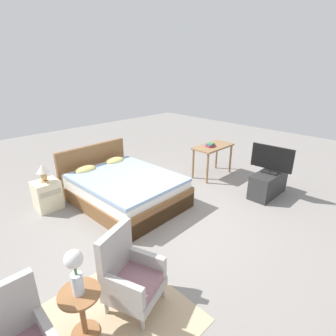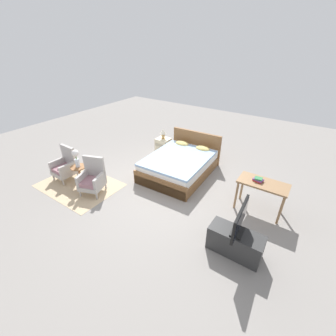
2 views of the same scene
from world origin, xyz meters
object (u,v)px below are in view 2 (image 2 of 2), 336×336
object	(u,v)px
bed	(180,164)
nightstand	(163,146)
vanity_desk	(263,187)
armchair_by_window_right	(93,179)
flower_vase	(76,157)
book_stack	(258,180)
side_table	(80,173)
armchair_by_window_left	(65,166)
tv_flatscreen	(240,220)
tv_stand	(235,242)
table_lamp	(163,133)

from	to	relation	value
bed	nightstand	world-z (taller)	bed
bed	vanity_desk	world-z (taller)	bed
armchair_by_window_right	flower_vase	bearing A→B (deg)	177.15
nightstand	book_stack	distance (m)	3.63
bed	side_table	xyz separation A→B (m)	(-1.92, -2.01, 0.04)
armchair_by_window_left	flower_vase	size ratio (longest dim) A/B	1.93
bed	armchair_by_window_left	distance (m)	3.22
book_stack	tv_flatscreen	bearing A→B (deg)	-86.78
armchair_by_window_right	tv_stand	xyz separation A→B (m)	(3.66, 0.16, -0.13)
bed	book_stack	world-z (taller)	bed
side_table	vanity_desk	bearing A→B (deg)	20.35
tv_stand	tv_flatscreen	bearing A→B (deg)	3.54
armchair_by_window_right	vanity_desk	distance (m)	4.04
armchair_by_window_left	book_stack	size ratio (longest dim) A/B	4.08
table_lamp	vanity_desk	size ratio (longest dim) A/B	0.32
bed	armchair_by_window_right	bearing A→B (deg)	-123.70
flower_vase	book_stack	distance (m)	4.43
armchair_by_window_left	side_table	distance (m)	0.58
bed	flower_vase	distance (m)	2.83
tv_stand	vanity_desk	size ratio (longest dim) A/B	0.92
bed	vanity_desk	bearing A→B (deg)	-10.34
tv_stand	tv_flatscreen	world-z (taller)	tv_flatscreen
armchair_by_window_right	book_stack	world-z (taller)	armchair_by_window_right
bed	book_stack	distance (m)	2.32
armchair_by_window_left	tv_stand	world-z (taller)	armchair_by_window_left
armchair_by_window_right	flower_vase	distance (m)	0.72
tv_flatscreen	tv_stand	bearing A→B (deg)	-176.46
flower_vase	table_lamp	xyz separation A→B (m)	(0.76, 2.78, -0.07)
armchair_by_window_left	flower_vase	bearing A→B (deg)	2.41
armchair_by_window_right	tv_stand	bearing A→B (deg)	2.47
nightstand	book_stack	world-z (taller)	book_stack
flower_vase	table_lamp	bearing A→B (deg)	74.74
table_lamp	armchair_by_window_left	bearing A→B (deg)	-115.48
armchair_by_window_left	armchair_by_window_right	world-z (taller)	same
side_table	book_stack	xyz separation A→B (m)	(4.14, 1.58, 0.45)
vanity_desk	nightstand	bearing A→B (deg)	161.01
side_table	vanity_desk	size ratio (longest dim) A/B	0.52
armchair_by_window_right	tv_stand	size ratio (longest dim) A/B	0.96
bed	tv_stand	bearing A→B (deg)	-39.20
bed	table_lamp	size ratio (longest dim) A/B	6.82
tv_stand	tv_flatscreen	xyz separation A→B (m)	(0.00, 0.00, 0.54)
side_table	flower_vase	size ratio (longest dim) A/B	1.13
armchair_by_window_right	tv_flatscreen	size ratio (longest dim) A/B	1.11
tv_stand	armchair_by_window_left	bearing A→B (deg)	-178.16
book_stack	table_lamp	bearing A→B (deg)	160.32
nightstand	table_lamp	distance (m)	0.49
armchair_by_window_left	side_table	bearing A→B (deg)	2.41
tv_stand	tv_flatscreen	size ratio (longest dim) A/B	1.16
flower_vase	book_stack	bearing A→B (deg)	20.84
bed	tv_flatscreen	distance (m)	3.01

